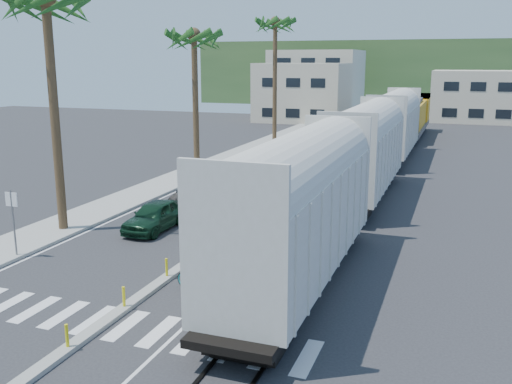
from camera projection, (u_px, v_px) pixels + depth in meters
ground at (140, 299)px, 20.36m from camera, size 140.00×140.00×0.00m
sidewalk at (211, 165)px, 46.07m from camera, size 3.00×90.00×0.15m
rails at (385, 170)px, 44.36m from camera, size 1.56×100.00×0.06m
median at (295, 185)px, 38.63m from camera, size 0.45×60.00×0.85m
crosswalk at (108, 322)px, 18.53m from camera, size 14.00×2.20×0.01m
lane_markings at (286, 171)px, 43.98m from camera, size 9.42×90.00×0.01m
freight_train at (379, 140)px, 39.79m from camera, size 3.00×60.94×5.85m
palm_trees at (200, 26)px, 41.42m from camera, size 3.50×37.20×13.75m
street_sign at (13, 214)px, 24.17m from camera, size 0.60×0.08×3.00m
buildings at (349, 87)px, 87.17m from camera, size 38.00×27.00×10.00m
hillside at (410, 73)px, 110.65m from camera, size 80.00×20.00×12.00m
car_lead at (155, 216)px, 28.53m from camera, size 1.86×4.36×1.47m
car_second at (194, 195)px, 33.14m from camera, size 1.77×4.37×1.41m
car_third at (227, 181)px, 37.41m from camera, size 2.15×4.44×1.24m
car_rear at (260, 166)px, 42.37m from camera, size 3.05×5.17×1.33m
cyclist at (198, 273)px, 20.89m from camera, size 1.40×2.17×2.30m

